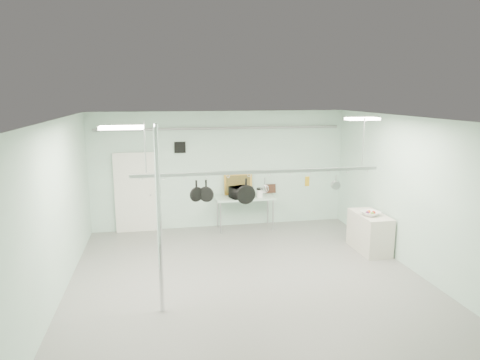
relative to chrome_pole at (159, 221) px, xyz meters
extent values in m
plane|color=gray|center=(1.70, 0.60, -1.60)|extent=(8.00, 8.00, 0.00)
cube|color=silver|center=(1.70, 0.60, 1.59)|extent=(7.00, 8.00, 0.02)
cube|color=silver|center=(1.70, 4.59, 0.00)|extent=(7.00, 0.02, 3.20)
cube|color=silver|center=(5.19, 0.60, 0.00)|extent=(0.02, 8.00, 3.20)
cube|color=silver|center=(-0.60, 4.54, -0.55)|extent=(1.10, 0.10, 2.20)
cube|color=black|center=(0.60, 4.57, 0.65)|extent=(0.30, 0.04, 0.30)
cylinder|color=gray|center=(1.70, 4.50, 1.15)|extent=(6.60, 0.07, 0.07)
cylinder|color=silver|center=(0.00, 0.00, 0.00)|extent=(0.08, 0.08, 3.20)
cube|color=silver|center=(2.30, 4.20, -0.72)|extent=(1.60, 0.70, 0.05)
cylinder|color=#B7B7BC|center=(1.58, 3.92, -1.17)|extent=(0.04, 0.04, 0.86)
cylinder|color=#B7B7BC|center=(1.58, 4.48, -1.17)|extent=(0.04, 0.04, 0.86)
cylinder|color=#B7B7BC|center=(3.02, 3.92, -1.17)|extent=(0.04, 0.04, 0.86)
cylinder|color=#B7B7BC|center=(3.02, 4.48, -1.17)|extent=(0.04, 0.04, 0.86)
cube|color=beige|center=(4.85, 2.00, -1.15)|extent=(0.60, 1.20, 0.90)
cube|color=#B7B7BC|center=(1.90, 0.90, 0.60)|extent=(4.80, 0.06, 0.06)
cylinder|color=#B7B7BC|center=(-0.20, 0.90, 1.10)|extent=(0.02, 0.02, 0.94)
cylinder|color=#B7B7BC|center=(4.00, 0.90, 1.10)|extent=(0.02, 0.02, 0.94)
cube|color=white|center=(-0.50, -0.20, 1.56)|extent=(0.65, 0.30, 0.05)
cube|color=white|center=(4.10, 1.20, 1.56)|extent=(0.65, 0.30, 0.05)
imported|color=black|center=(2.16, 4.10, -0.54)|extent=(0.65, 0.53, 0.31)
cylinder|color=white|center=(2.68, 4.06, -0.59)|extent=(0.19, 0.19, 0.21)
cube|color=gold|center=(2.17, 4.50, -0.41)|extent=(0.78, 0.13, 0.58)
cube|color=#351D12|center=(3.09, 4.50, -0.57)|extent=(0.30, 0.09, 0.25)
imported|color=white|center=(4.78, 1.88, -0.65)|extent=(0.55, 0.55, 0.10)
camera|label=1|loc=(0.03, -6.87, 2.07)|focal=32.00mm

